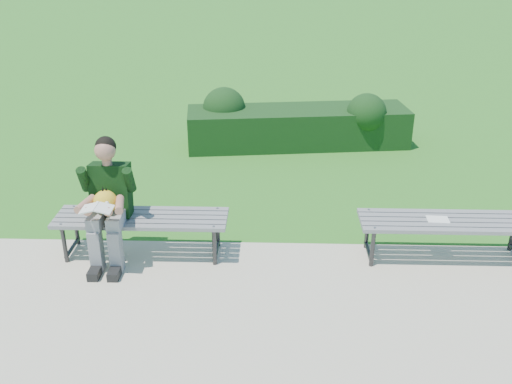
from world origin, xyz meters
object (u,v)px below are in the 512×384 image
hedge (295,123)px  seated_boy (108,199)px  bench_left (142,221)px  paper_sheet (438,219)px  bench_right (447,224)px

hedge → seated_boy: 4.22m
bench_left → seated_boy: (-0.30, -0.09, 0.30)m
bench_left → paper_sheet: size_ratio=7.87×
hedge → bench_right: bearing=-67.7°
hedge → bench_left: (-1.71, -3.60, 0.05)m
bench_right → seated_boy: seated_boy is taller
seated_boy → paper_sheet: 3.39m
bench_right → paper_sheet: 0.12m
hedge → bench_right: 3.87m
bench_left → hedge: bearing=64.6°
seated_boy → paper_sheet: (3.38, 0.12, -0.24)m
hedge → bench_right: size_ratio=2.01×
bench_right → paper_sheet: bearing=-180.0°
hedge → bench_left: bearing=-115.4°
bench_left → paper_sheet: bench_left is taller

